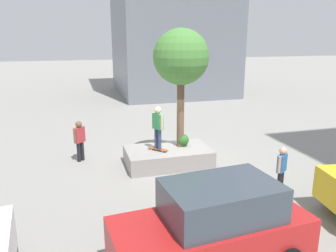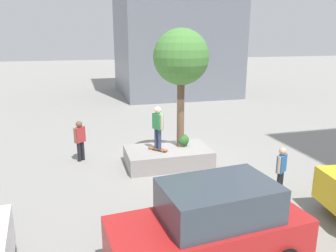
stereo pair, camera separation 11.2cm
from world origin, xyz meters
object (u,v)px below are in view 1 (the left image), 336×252
at_px(skateboarder, 158,125).
at_px(pedestrian_crossing, 80,138).
at_px(bystander_watching, 282,167).
at_px(planter_ledge, 168,157).
at_px(skateboard, 158,149).
at_px(plaza_tree, 181,58).
at_px(sedan_parked, 214,226).

height_order(skateboarder, pedestrian_crossing, skateboarder).
distance_m(bystander_watching, pedestrian_crossing, 7.52).
relative_size(planter_ledge, skateboard, 4.31).
xyz_separation_m(planter_ledge, plaza_tree, (-0.55, -0.20, 3.69)).
height_order(skateboard, bystander_watching, bystander_watching).
relative_size(plaza_tree, bystander_watching, 2.95).
bearing_deg(skateboarder, plaza_tree, -163.73).
bearing_deg(skateboarder, skateboard, 0.00).
relative_size(skateboard, bystander_watching, 0.49).
xyz_separation_m(planter_ledge, skateboard, (0.41, 0.08, 0.38)).
relative_size(planter_ledge, plaza_tree, 0.71).
relative_size(skateboard, skateboarder, 0.46).
distance_m(plaza_tree, skateboarder, 2.58).
xyz_separation_m(skateboard, bystander_watching, (-3.16, 3.19, 0.18)).
bearing_deg(skateboard, sedan_parked, 87.24).
bearing_deg(skateboarder, bystander_watching, 134.70).
distance_m(plaza_tree, sedan_parked, 6.99).
relative_size(plaza_tree, skateboard, 6.03).
bearing_deg(pedestrian_crossing, planter_ledge, 157.69).
distance_m(skateboard, skateboarder, 0.94).
bearing_deg(bystander_watching, skateboarder, -45.30).
xyz_separation_m(skateboarder, bystander_watching, (-3.16, 3.19, -0.77)).
distance_m(plaza_tree, bystander_watching, 5.17).
relative_size(skateboarder, pedestrian_crossing, 0.99).
xyz_separation_m(plaza_tree, pedestrian_crossing, (3.77, -1.12, -3.07)).
xyz_separation_m(plaza_tree, sedan_parked, (1.25, 6.17, -3.04)).
relative_size(skateboarder, sedan_parked, 0.38).
height_order(sedan_parked, bystander_watching, sedan_parked).
distance_m(plaza_tree, pedestrian_crossing, 4.99).
distance_m(plaza_tree, skateboard, 3.47).
relative_size(plaza_tree, sedan_parked, 1.04).
bearing_deg(skateboard, plaza_tree, -163.73).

